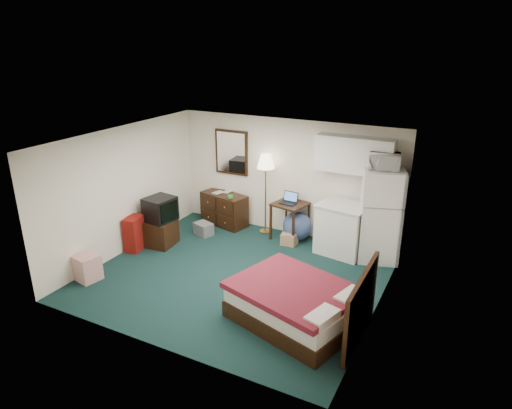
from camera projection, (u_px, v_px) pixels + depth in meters
The scene contains 25 objects.
floor at pixel (236, 276), 8.27m from camera, with size 5.00×4.50×0.01m, color #0F2B2D.
ceiling at pixel (234, 140), 7.40m from camera, with size 5.00×4.50×0.01m, color white.
walls at pixel (235, 212), 7.83m from camera, with size 5.01×4.51×2.50m.
mirror at pixel (232, 152), 10.12m from camera, with size 0.80×0.06×1.00m, color white, non-canonical shape.
upper_cabinets at pixel (354, 155), 8.70m from camera, with size 1.50×0.35×0.70m, color white, non-canonical shape.
headboard at pixel (361, 305), 6.38m from camera, with size 0.06×1.56×1.00m, color black, non-canonical shape.
dresser at pixel (224, 209), 10.40m from camera, with size 1.07×0.49×0.73m, color black, non-canonical shape.
floor_lamp at pixel (266, 194), 9.82m from camera, with size 0.38×0.38×1.76m, color #B38D3D, non-canonical shape.
desk at pixel (290, 221), 9.65m from camera, with size 0.64×0.64×0.81m, color black, non-canonical shape.
exercise_ball at pixel (297, 226), 9.63m from camera, with size 0.62×0.62×0.62m, color #3A4D7F.
kitchen_counter at pixel (342, 230), 8.98m from camera, with size 0.91×0.69×0.99m, color white, non-canonical shape.
fridge at pixel (380, 215), 8.63m from camera, with size 0.74×0.74×1.80m, color silver, non-canonical shape.
bed at pixel (296, 304), 6.89m from camera, with size 1.80×1.40×0.58m, color #5A091A, non-canonical shape.
tv_stand at pixel (161, 233), 9.41m from camera, with size 0.54×0.59×0.54m, color black, non-canonical shape.
suitcase at pixel (134, 234), 9.16m from camera, with size 0.27×0.43×0.71m, color maroon, non-canonical shape.
retail_box at pixel (88, 268), 8.07m from camera, with size 0.38×0.38×0.47m, color silver, non-canonical shape.
file_bin at pixel (204, 229), 9.92m from camera, with size 0.39×0.29×0.27m, color slate, non-canonical shape.
cardboard_box_a at pixel (288, 239), 9.48m from camera, with size 0.27×0.23×0.23m, color olive, non-canonical shape.
cardboard_box_b at pixel (292, 239), 9.45m from camera, with size 0.21×0.25×0.25m, color olive, non-canonical shape.
laptop at pixel (288, 199), 9.44m from camera, with size 0.33×0.27×0.23m, color black, non-canonical shape.
crt_tv at pixel (160, 209), 9.25m from camera, with size 0.53×0.57×0.49m, color black, non-canonical shape.
microwave at pixel (385, 159), 8.23m from camera, with size 0.54×0.30×0.37m, color silver.
book_a at pixel (215, 187), 10.36m from camera, with size 0.18×0.02×0.24m, color olive.
book_b at pixel (224, 187), 10.40m from camera, with size 0.16×0.02×0.22m, color olive.
mug at pixel (230, 196), 9.95m from camera, with size 0.12×0.10×0.12m, color #4B963D.
Camera 1 is at (3.65, -6.33, 4.10)m, focal length 32.00 mm.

